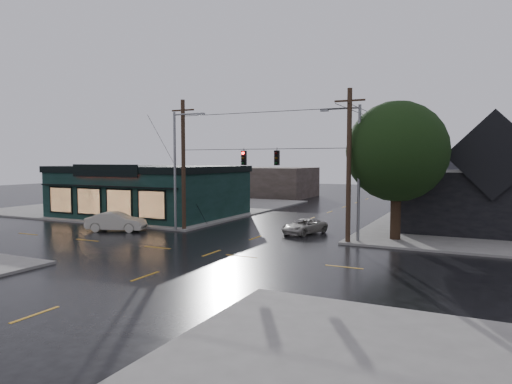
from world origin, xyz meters
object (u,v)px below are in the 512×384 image
at_px(corner_tree, 397,152).
at_px(suv_silver, 304,226).
at_px(utility_pole_nw, 184,231).
at_px(sedan_cream, 116,222).
at_px(utility_pole_ne, 348,244).

bearing_deg(corner_tree, suv_silver, 177.49).
relative_size(corner_tree, suv_silver, 2.35).
xyz_separation_m(corner_tree, utility_pole_nw, (-15.63, -2.45, -6.08)).
distance_m(utility_pole_nw, suv_silver, 9.39).
bearing_deg(utility_pole_nw, sedan_cream, -150.65).
xyz_separation_m(utility_pole_nw, suv_silver, (8.97, 2.74, 0.55)).
height_order(utility_pole_ne, sedan_cream, utility_pole_ne).
relative_size(utility_pole_nw, sedan_cream, 2.25).
xyz_separation_m(utility_pole_nw, sedan_cream, (-4.56, -2.56, 0.74)).
height_order(corner_tree, utility_pole_nw, corner_tree).
xyz_separation_m(utility_pole_ne, sedan_cream, (-17.56, -2.56, 0.74)).
xyz_separation_m(sedan_cream, suv_silver, (13.52, 5.30, -0.19)).
distance_m(utility_pole_ne, suv_silver, 4.91).
bearing_deg(sedan_cream, utility_pole_nw, -81.48).
relative_size(utility_pole_ne, suv_silver, 2.55).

